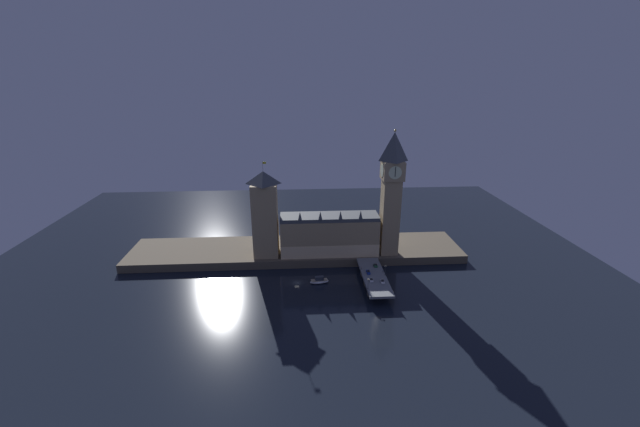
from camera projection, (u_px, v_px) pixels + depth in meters
The scene contains 15 objects.
ground_plane at pixel (297, 283), 229.60m from camera, with size 400.00×400.00×0.00m, color black.
embankment at pixel (296, 251), 265.41m from camera, with size 220.00×42.00×5.34m.
parliament_hall at pixel (329, 234), 252.25m from camera, with size 62.38×17.75×31.09m.
clock_tower at pixel (391, 190), 242.61m from camera, with size 13.40×13.51×79.66m.
victoria_tower at pixel (265, 214), 245.06m from camera, with size 15.84×15.84×60.92m.
bridge at pixel (374, 278), 226.08m from camera, with size 13.37×46.00×6.03m.
car_northbound_lead at pixel (368, 272), 228.04m from camera, with size 2.02×4.69×1.45m.
car_northbound_trail at pixel (371, 280), 219.13m from camera, with size 2.08×3.94×1.36m.
car_southbound_lead at pixel (382, 281), 217.57m from camera, with size 1.94×4.15×1.47m.
car_southbound_trail at pixel (375, 265), 235.95m from camera, with size 2.11×3.82×1.43m.
pedestrian_mid_walk at pixel (383, 271), 228.71m from camera, with size 0.38×0.38×1.72m.
pedestrian_far_rail at pixel (362, 268), 232.46m from camera, with size 0.38×0.38×1.76m.
street_lamp_near at pixel (368, 282), 209.95m from camera, with size 1.34×0.60×6.26m.
street_lamp_mid at pixel (385, 269), 224.52m from camera, with size 1.34×0.60×6.37m.
boat_upstream at pixel (319, 281), 228.65m from camera, with size 11.41×5.34×4.27m.
Camera 1 is at (0.99, -203.43, 114.74)m, focal length 22.00 mm.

